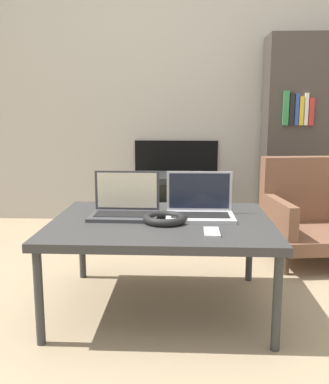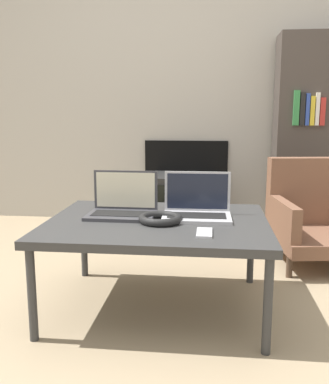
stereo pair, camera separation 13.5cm
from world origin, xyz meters
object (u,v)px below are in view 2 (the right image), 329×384
at_px(armchair, 320,215).
at_px(tv, 184,202).
at_px(laptop_right, 197,208).
at_px(phone, 204,233).
at_px(headphones, 160,219).
at_px(laptop_left, 123,206).

bearing_deg(armchair, tv, 134.92).
height_order(laptop_right, phone, laptop_right).
bearing_deg(tv, headphones, -90.54).
distance_m(laptop_left, headphones, 0.23).
distance_m(laptop_right, headphones, 0.20).
height_order(laptop_right, tv, laptop_right).
bearing_deg(headphones, laptop_left, 148.66).
distance_m(headphones, phone, 0.26).
distance_m(phone, armchair, 1.23).
bearing_deg(armchair, laptop_right, -144.94).
relative_size(laptop_right, armchair, 0.49).
height_order(phone, armchair, armchair).
relative_size(tv, armchair, 0.79).
bearing_deg(phone, headphones, 140.38).
xyz_separation_m(laptop_left, headphones, (0.20, -0.12, -0.03)).
xyz_separation_m(laptop_left, laptop_right, (0.36, 0.00, 0.00)).
xyz_separation_m(laptop_right, headphones, (-0.16, -0.12, -0.03)).
bearing_deg(laptop_left, headphones, -30.41).
relative_size(laptop_left, headphones, 1.62).
bearing_deg(armchair, laptop_left, -155.74).
relative_size(laptop_left, phone, 2.34).
distance_m(tv, armchair, 1.12).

